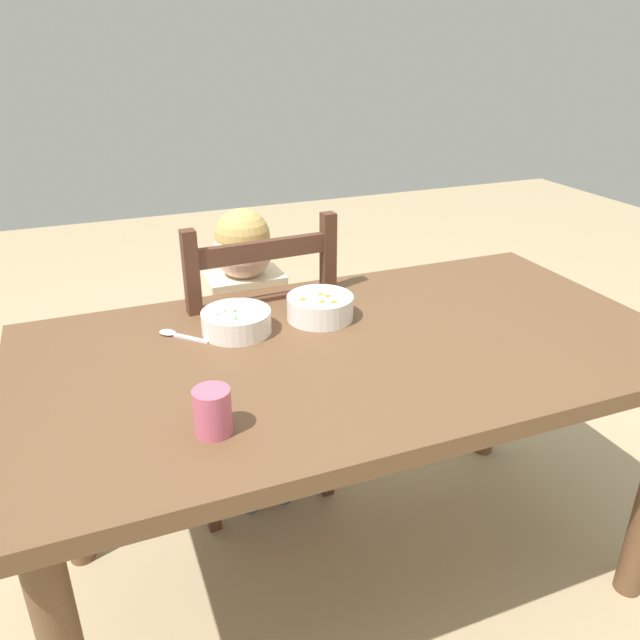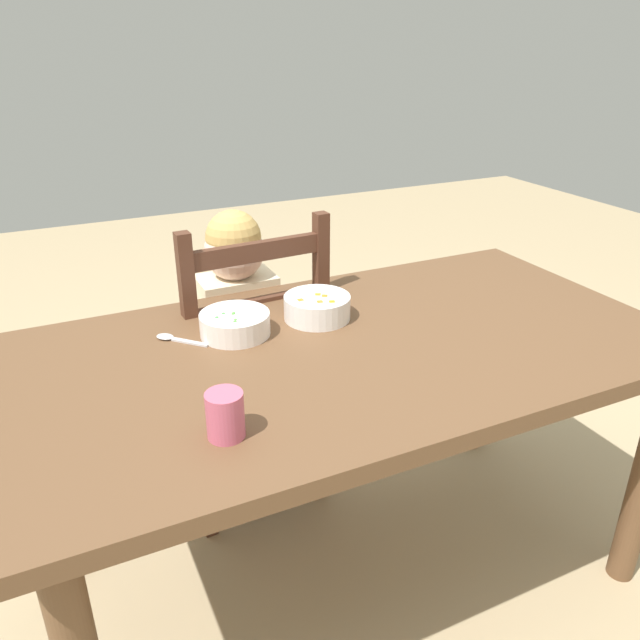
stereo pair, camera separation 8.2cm
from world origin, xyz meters
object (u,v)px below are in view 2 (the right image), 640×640
child_figure (241,320)px  bowl_of_carrots (317,307)px  bowl_of_peas (235,323)px  dining_chair (245,371)px  dining_table (352,378)px  spoon (173,338)px  drinking_cup (225,415)px

child_figure → bowl_of_carrots: (0.11, -0.29, 0.14)m
bowl_of_peas → dining_chair: bearing=69.5°
dining_table → bowl_of_peas: 0.31m
child_figure → spoon: (-0.25, -0.26, 0.11)m
bowl_of_peas → bowl_of_carrots: 0.22m
dining_table → bowl_of_carrots: 0.20m
bowl_of_carrots → bowl_of_peas: bearing=180.0°
drinking_cup → dining_table: bearing=31.1°
child_figure → drinking_cup: 0.74m
dining_chair → child_figure: (-0.00, -0.00, 0.17)m
dining_table → bowl_of_peas: (-0.23, 0.16, 0.13)m
dining_chair → bowl_of_carrots: dining_chair is taller
dining_table → dining_chair: bearing=105.1°
dining_chair → spoon: bearing=-134.1°
dining_table → child_figure: child_figure is taller
dining_chair → bowl_of_carrots: 0.44m
dining_table → dining_chair: dining_chair is taller
dining_chair → drinking_cup: bearing=-110.5°
dining_chair → bowl_of_carrots: bearing=-70.5°
dining_table → dining_chair: 0.51m
dining_table → spoon: size_ratio=13.41×
spoon → child_figure: bearing=45.9°
child_figure → bowl_of_peas: child_figure is taller
bowl_of_carrots → spoon: (-0.36, 0.03, -0.03)m
dining_chair → bowl_of_peas: size_ratio=5.64×
child_figure → drinking_cup: (-0.25, -0.68, 0.15)m
dining_chair → spoon: (-0.25, -0.26, 0.28)m
bowl_of_carrots → child_figure: bearing=110.2°
bowl_of_peas → spoon: bearing=166.4°
child_figure → bowl_of_carrots: bearing=-69.8°
child_figure → spoon: 0.38m
dining_chair → drinking_cup: 0.80m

